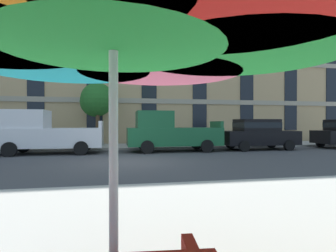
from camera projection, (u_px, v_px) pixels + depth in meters
name	position (u px, v px, depth m)	size (l,w,h in m)	color
ground_plane	(128.00, 162.00, 10.65)	(120.00, 120.00, 0.00)	#424244
sidewalk_far	(123.00, 146.00, 17.33)	(56.00, 3.60, 0.12)	#9E998E
apartment_building	(121.00, 38.00, 25.29)	(38.89, 12.08, 19.20)	tan
pickup_white	(46.00, 134.00, 13.54)	(5.10, 2.12, 2.20)	silver
pickup_green	(170.00, 133.00, 14.74)	(5.10, 2.12, 2.20)	#195933
sedan_black	(258.00, 133.00, 15.74)	(4.40, 1.98, 1.78)	black
street_tree_middle	(97.00, 101.00, 17.67)	(2.23, 2.23, 4.22)	#4C3823
patio_umbrella	(113.00, 18.00, 1.71)	(3.21, 2.98, 2.48)	silver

